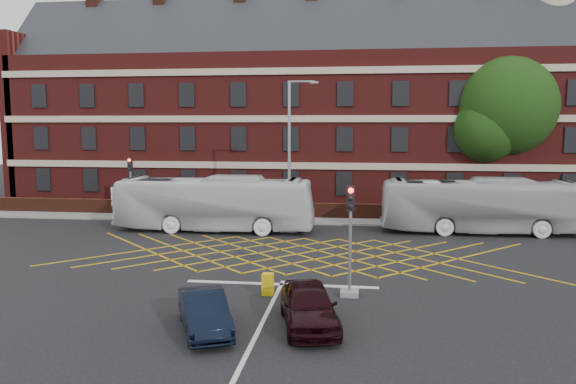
# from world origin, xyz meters

# --- Properties ---
(ground) EXTENTS (120.00, 120.00, 0.00)m
(ground) POSITION_xyz_m (0.00, 0.00, 0.00)
(ground) COLOR black
(ground) RESTS_ON ground
(victorian_building) EXTENTS (51.00, 12.17, 20.40)m
(victorian_building) POSITION_xyz_m (0.25, 22.00, 7.84)
(victorian_building) COLOR #591817
(victorian_building) RESTS_ON ground
(boundary_wall) EXTENTS (56.00, 0.50, 1.10)m
(boundary_wall) POSITION_xyz_m (0.00, 13.00, 0.55)
(boundary_wall) COLOR #461D12
(boundary_wall) RESTS_ON ground
(far_pavement) EXTENTS (60.00, 3.00, 0.12)m
(far_pavement) POSITION_xyz_m (0.00, 12.00, 0.06)
(far_pavement) COLOR slate
(far_pavement) RESTS_ON ground
(box_junction_hatching) EXTENTS (8.22, 8.22, 0.02)m
(box_junction_hatching) POSITION_xyz_m (0.00, 2.00, 0.01)
(box_junction_hatching) COLOR #CC990C
(box_junction_hatching) RESTS_ON ground
(stop_line) EXTENTS (8.00, 0.30, 0.02)m
(stop_line) POSITION_xyz_m (0.00, -3.50, 0.01)
(stop_line) COLOR silver
(stop_line) RESTS_ON ground
(centre_line) EXTENTS (0.15, 14.00, 0.02)m
(centre_line) POSITION_xyz_m (0.00, -10.00, 0.01)
(centre_line) COLOR silver
(centre_line) RESTS_ON ground
(bus_left) EXTENTS (12.29, 2.90, 3.42)m
(bus_left) POSITION_xyz_m (-5.77, 7.70, 1.71)
(bus_left) COLOR silver
(bus_left) RESTS_ON ground
(bus_right) EXTENTS (12.08, 2.94, 3.36)m
(bus_right) POSITION_xyz_m (10.51, 9.05, 1.68)
(bus_right) COLOR #BCBBC0
(bus_right) RESTS_ON ground
(car_navy) EXTENTS (2.77, 4.07, 1.27)m
(car_navy) POSITION_xyz_m (-1.72, -9.00, 0.63)
(car_navy) COLOR black
(car_navy) RESTS_ON ground
(car_maroon) EXTENTS (2.57, 4.49, 1.44)m
(car_maroon) POSITION_xyz_m (1.57, -8.19, 0.72)
(car_maroon) COLOR black
(car_maroon) RESTS_ON ground
(deciduous_tree) EXTENTS (7.56, 7.30, 11.54)m
(deciduous_tree) POSITION_xyz_m (13.56, 17.00, 7.37)
(deciduous_tree) COLOR black
(deciduous_tree) RESTS_ON ground
(traffic_light_near) EXTENTS (0.70, 0.70, 4.27)m
(traffic_light_near) POSITION_xyz_m (2.83, -4.65, 1.76)
(traffic_light_near) COLOR slate
(traffic_light_near) RESTS_ON ground
(traffic_light_far) EXTENTS (0.70, 0.70, 4.27)m
(traffic_light_far) POSITION_xyz_m (-12.78, 11.45, 1.76)
(traffic_light_far) COLOR slate
(traffic_light_far) RESTS_ON ground
(street_lamp) EXTENTS (2.25, 1.00, 9.19)m
(street_lamp) POSITION_xyz_m (-1.07, 8.04, 3.18)
(street_lamp) COLOR slate
(street_lamp) RESTS_ON ground
(direction_signs) EXTENTS (1.10, 0.16, 2.20)m
(direction_signs) POSITION_xyz_m (-13.93, 11.97, 1.38)
(direction_signs) COLOR gray
(direction_signs) RESTS_ON ground
(utility_cabinet) EXTENTS (0.43, 0.42, 0.84)m
(utility_cabinet) POSITION_xyz_m (-0.33, -4.93, 0.42)
(utility_cabinet) COLOR gold
(utility_cabinet) RESTS_ON ground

